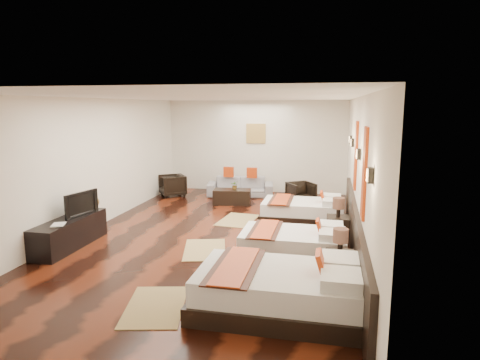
% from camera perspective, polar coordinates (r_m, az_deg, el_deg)
% --- Properties ---
extents(floor, '(5.50, 9.50, 0.01)m').
position_cam_1_polar(floor, '(8.68, -3.43, -7.65)').
color(floor, black).
rests_on(floor, ground).
extents(ceiling, '(5.50, 9.50, 0.01)m').
position_cam_1_polar(ceiling, '(8.27, -3.64, 11.17)').
color(ceiling, white).
rests_on(ceiling, floor).
extents(back_wall, '(5.50, 0.01, 2.80)m').
position_cam_1_polar(back_wall, '(12.96, 2.18, 4.57)').
color(back_wall, silver).
rests_on(back_wall, floor).
extents(left_wall, '(0.01, 9.50, 2.80)m').
position_cam_1_polar(left_wall, '(9.48, -19.76, 1.97)').
color(left_wall, silver).
rests_on(left_wall, floor).
extents(right_wall, '(0.01, 9.50, 2.80)m').
position_cam_1_polar(right_wall, '(8.06, 15.63, 0.87)').
color(right_wall, silver).
rests_on(right_wall, floor).
extents(headboard_panel, '(0.08, 6.60, 0.90)m').
position_cam_1_polar(headboard_panel, '(7.49, 15.32, -7.27)').
color(headboard_panel, black).
rests_on(headboard_panel, floor).
extents(bed_near, '(2.21, 1.39, 0.84)m').
position_cam_1_polar(bed_near, '(5.63, 5.66, -14.63)').
color(bed_near, black).
rests_on(bed_near, floor).
extents(bed_mid, '(1.88, 1.18, 0.72)m').
position_cam_1_polar(bed_mid, '(7.50, 7.41, -8.62)').
color(bed_mid, black).
rests_on(bed_mid, floor).
extents(bed_far, '(1.90, 1.19, 0.72)m').
position_cam_1_polar(bed_far, '(9.83, 8.64, -4.13)').
color(bed_far, black).
rests_on(bed_far, floor).
extents(nightstand_a, '(0.43, 0.43, 0.84)m').
position_cam_1_polar(nightstand_a, '(6.59, 13.36, -11.03)').
color(nightstand_a, black).
rests_on(nightstand_a, floor).
extents(nightstand_b, '(0.44, 0.44, 0.87)m').
position_cam_1_polar(nightstand_b, '(8.52, 13.14, -6.09)').
color(nightstand_b, black).
rests_on(nightstand_b, floor).
extents(jute_mat_near, '(1.00, 1.34, 0.01)m').
position_cam_1_polar(jute_mat_near, '(5.93, -11.44, -16.46)').
color(jute_mat_near, '#9B824F').
rests_on(jute_mat_near, floor).
extents(jute_mat_mid, '(1.04, 1.35, 0.01)m').
position_cam_1_polar(jute_mat_mid, '(7.91, -4.80, -9.40)').
color(jute_mat_mid, '#9B824F').
rests_on(jute_mat_mid, floor).
extents(jute_mat_far, '(0.87, 1.27, 0.01)m').
position_cam_1_polar(jute_mat_far, '(9.83, -0.33, -5.46)').
color(jute_mat_far, '#9B824F').
rests_on(jute_mat_far, floor).
extents(tv_console, '(0.50, 1.80, 0.55)m').
position_cam_1_polar(tv_console, '(8.59, -22.11, -6.66)').
color(tv_console, black).
rests_on(tv_console, floor).
extents(tv, '(0.28, 0.82, 0.47)m').
position_cam_1_polar(tv, '(8.65, -21.09, -2.99)').
color(tv, black).
rests_on(tv, tv_console).
extents(book, '(0.31, 0.35, 0.03)m').
position_cam_1_polar(book, '(8.13, -24.21, -5.62)').
color(book, black).
rests_on(book, tv_console).
extents(figurine, '(0.43, 0.43, 0.38)m').
position_cam_1_polar(figurine, '(9.06, -19.73, -2.61)').
color(figurine, brown).
rests_on(figurine, tv_console).
extents(sofa, '(2.00, 1.03, 0.56)m').
position_cam_1_polar(sofa, '(12.39, 0.03, -0.91)').
color(sofa, gray).
rests_on(sofa, floor).
extents(armchair_left, '(0.96, 0.96, 0.63)m').
position_cam_1_polar(armchair_left, '(12.54, -9.16, -0.73)').
color(armchair_left, black).
rests_on(armchair_left, floor).
extents(armchair_right, '(0.90, 0.90, 0.60)m').
position_cam_1_polar(armchair_right, '(11.50, 8.28, -1.77)').
color(armchair_right, black).
rests_on(armchair_right, floor).
extents(coffee_table, '(1.06, 0.62, 0.40)m').
position_cam_1_polar(coffee_table, '(11.41, -1.08, -2.28)').
color(coffee_table, black).
rests_on(coffee_table, floor).
extents(table_plant, '(0.24, 0.21, 0.24)m').
position_cam_1_polar(table_plant, '(11.34, -0.69, -0.70)').
color(table_plant, '#2C5B1E').
rests_on(table_plant, coffee_table).
extents(orange_panel_a, '(0.04, 0.40, 1.30)m').
position_cam_1_polar(orange_panel_a, '(6.14, 16.56, 0.88)').
color(orange_panel_a, '#D86014').
rests_on(orange_panel_a, right_wall).
extents(orange_panel_b, '(0.04, 0.40, 1.30)m').
position_cam_1_polar(orange_panel_b, '(8.32, 15.48, 3.23)').
color(orange_panel_b, '#D86014').
rests_on(orange_panel_b, right_wall).
extents(sconce_near, '(0.07, 0.12, 0.18)m').
position_cam_1_polar(sconce_near, '(5.03, 17.24, 0.63)').
color(sconce_near, black).
rests_on(sconce_near, right_wall).
extents(sconce_mid, '(0.07, 0.12, 0.18)m').
position_cam_1_polar(sconce_mid, '(7.21, 15.79, 3.42)').
color(sconce_mid, black).
rests_on(sconce_mid, right_wall).
extents(sconce_far, '(0.07, 0.12, 0.18)m').
position_cam_1_polar(sconce_far, '(9.40, 15.01, 4.92)').
color(sconce_far, black).
rests_on(sconce_far, right_wall).
extents(sconce_lounge, '(0.07, 0.12, 0.18)m').
position_cam_1_polar(sconce_lounge, '(10.29, 14.79, 5.35)').
color(sconce_lounge, black).
rests_on(sconce_lounge, right_wall).
extents(gold_artwork, '(0.60, 0.04, 0.60)m').
position_cam_1_polar(gold_artwork, '(12.91, 2.18, 6.33)').
color(gold_artwork, '#AD873F').
rests_on(gold_artwork, back_wall).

